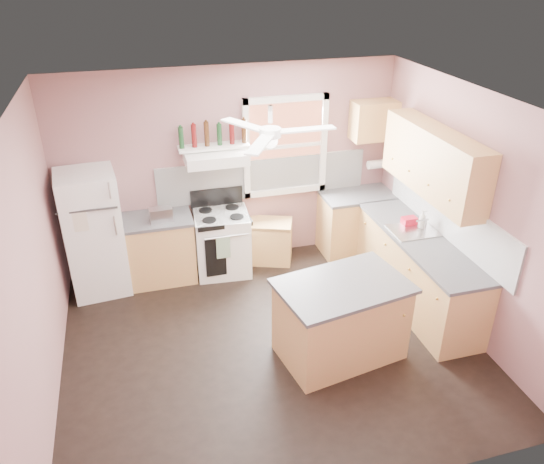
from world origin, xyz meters
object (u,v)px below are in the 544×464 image
object	(u,v)px
refrigerator	(94,233)
cart	(269,241)
toaster	(161,215)
island	(341,321)
stove	(222,243)

from	to	relation	value
refrigerator	cart	distance (m)	2.35
toaster	cart	distance (m)	1.62
toaster	island	size ratio (longest dim) A/B	0.22
refrigerator	stove	size ratio (longest dim) A/B	1.88
refrigerator	cart	size ratio (longest dim) A/B	2.64
cart	island	size ratio (longest dim) A/B	0.49
refrigerator	toaster	size ratio (longest dim) A/B	5.77
refrigerator	toaster	distance (m)	0.86
refrigerator	island	distance (m)	3.24
stove	toaster	bearing A→B (deg)	-169.77
stove	island	size ratio (longest dim) A/B	0.69
cart	island	xyz separation A→B (m)	(0.21, -2.11, 0.12)
refrigerator	island	xyz separation A→B (m)	(2.50, -2.02, -0.38)
toaster	island	xyz separation A→B (m)	(1.66, -1.95, -0.56)
toaster	stove	distance (m)	0.96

